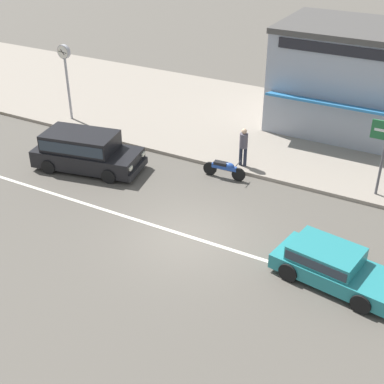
{
  "coord_description": "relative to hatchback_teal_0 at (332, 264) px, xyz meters",
  "views": [
    {
      "loc": [
        7.27,
        -13.03,
        10.45
      ],
      "look_at": [
        -0.67,
        1.48,
        0.8
      ],
      "focal_mm": 50.0,
      "sensor_mm": 36.0,
      "label": 1
    }
  ],
  "objects": [
    {
      "name": "shopfront_corner_warung",
      "position": [
        -2.47,
        11.57,
        1.98
      ],
      "size": [
        7.1,
        5.8,
        4.82
      ],
      "color": "#999EA8",
      "rests_on": "kerb_strip"
    },
    {
      "name": "street_clock",
      "position": [
        -14.87,
        5.95,
        2.32
      ],
      "size": [
        0.66,
        0.22,
        3.69
      ],
      "color": "#9E9EA3",
      "rests_on": "kerb_strip"
    },
    {
      "name": "pedestrian_near_clock",
      "position": [
        -5.28,
        5.37,
        0.53
      ],
      "size": [
        0.34,
        0.34,
        1.67
      ],
      "color": "#232838",
      "rests_on": "kerb_strip"
    },
    {
      "name": "ground_plane",
      "position": [
        -4.87,
        -0.05,
        -0.59
      ],
      "size": [
        160.0,
        160.0,
        0.0
      ],
      "primitive_type": "plane",
      "color": "#544F47"
    },
    {
      "name": "kerb_strip",
      "position": [
        -4.87,
        9.89,
        -0.51
      ],
      "size": [
        68.0,
        10.0,
        0.15
      ],
      "primitive_type": "cube",
      "color": "gray",
      "rests_on": "ground"
    },
    {
      "name": "motorcycle_0",
      "position": [
        -5.6,
        4.29,
        -0.17
      ],
      "size": [
        1.81,
        0.56,
        0.8
      ],
      "color": "black",
      "rests_on": "ground"
    },
    {
      "name": "minivan_black_1",
      "position": [
        -11.07,
        2.29,
        0.26
      ],
      "size": [
        4.76,
        2.68,
        1.56
      ],
      "color": "black",
      "rests_on": "ground"
    },
    {
      "name": "lane_centre_stripe",
      "position": [
        -4.87,
        -0.05,
        -0.59
      ],
      "size": [
        50.4,
        0.14,
        0.01
      ],
      "primitive_type": "cube",
      "color": "silver",
      "rests_on": "ground"
    },
    {
      "name": "hatchback_teal_0",
      "position": [
        0.0,
        0.0,
        0.0
      ],
      "size": [
        3.98,
        2.17,
        1.1
      ],
      "color": "teal",
      "rests_on": "ground"
    }
  ]
}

